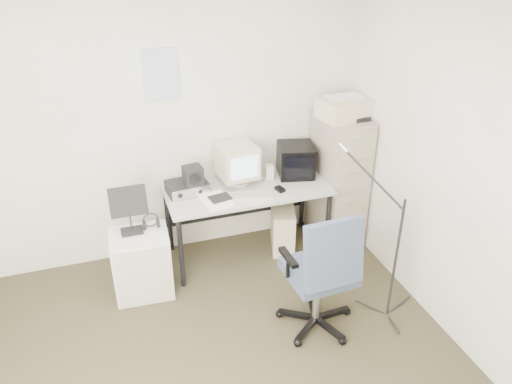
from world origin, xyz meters
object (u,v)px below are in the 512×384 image
object	(u,v)px
desk	(247,221)
side_cart	(142,264)
office_chair	(319,269)
filing_cabinet	(338,179)

from	to	relation	value
desk	side_cart	bearing A→B (deg)	-165.36
office_chair	side_cart	world-z (taller)	office_chair
filing_cabinet	side_cart	xyz separation A→B (m)	(-1.99, -0.30, -0.35)
filing_cabinet	side_cart	distance (m)	2.04
filing_cabinet	desk	distance (m)	0.99
office_chair	side_cart	bearing A→B (deg)	143.10
office_chair	desk	bearing A→B (deg)	98.27
office_chair	side_cart	size ratio (longest dim) A/B	1.83
desk	side_cart	size ratio (longest dim) A/B	2.51
filing_cabinet	desk	world-z (taller)	filing_cabinet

